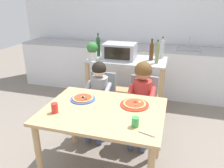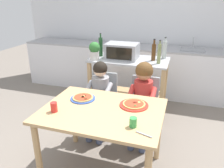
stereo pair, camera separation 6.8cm
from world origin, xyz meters
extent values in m
plane|color=slate|center=(0.00, 1.04, 0.00)|extent=(10.48, 10.48, 0.00)
cube|color=silver|center=(0.00, 2.67, 1.35)|extent=(5.24, 0.12, 2.70)
cube|color=silver|center=(0.00, 2.26, 0.43)|extent=(4.72, 0.60, 0.85)
cube|color=#9E9EA3|center=(0.00, 2.26, 0.87)|extent=(4.72, 0.60, 0.03)
cube|color=gray|center=(0.83, 2.26, 0.88)|extent=(0.40, 0.33, 0.02)
cylinder|color=#B7BABF|center=(0.83, 2.38, 0.98)|extent=(0.02, 0.02, 0.20)
cube|color=#B7BABF|center=(-0.06, 1.32, 0.88)|extent=(1.14, 0.60, 0.02)
cube|color=tan|center=(-0.06, 1.32, 0.31)|extent=(1.05, 0.55, 0.02)
cube|color=tan|center=(-0.59, 1.06, 0.43)|extent=(0.05, 0.05, 0.86)
cube|color=tan|center=(0.46, 1.06, 0.43)|extent=(0.05, 0.05, 0.86)
cube|color=tan|center=(-0.59, 1.58, 0.43)|extent=(0.05, 0.05, 0.86)
cube|color=tan|center=(0.46, 1.58, 0.43)|extent=(0.05, 0.05, 0.86)
cube|color=#999BA0|center=(-0.17, 1.31, 1.00)|extent=(0.46, 0.33, 0.23)
cube|color=black|center=(-0.17, 1.15, 1.00)|extent=(0.37, 0.01, 0.17)
cylinder|color=black|center=(-0.01, 1.14, 0.93)|extent=(0.02, 0.01, 0.02)
cylinder|color=olive|center=(0.37, 1.22, 1.02)|extent=(0.05, 0.05, 0.26)
cylinder|color=olive|center=(0.37, 1.22, 1.18)|extent=(0.02, 0.02, 0.05)
cylinder|color=black|center=(0.37, 1.22, 1.21)|extent=(0.02, 0.02, 0.01)
cylinder|color=#4C2D14|center=(0.28, 1.35, 1.01)|extent=(0.06, 0.06, 0.23)
cylinder|color=#4C2D14|center=(0.28, 1.35, 1.15)|extent=(0.03, 0.03, 0.06)
cylinder|color=black|center=(0.28, 1.35, 1.19)|extent=(0.03, 0.03, 0.01)
cylinder|color=#ADB7B2|center=(0.41, 1.50, 1.02)|extent=(0.06, 0.06, 0.26)
cylinder|color=#ADB7B2|center=(0.41, 1.50, 1.17)|extent=(0.03, 0.03, 0.04)
cylinder|color=black|center=(0.41, 1.50, 1.20)|extent=(0.03, 0.03, 0.01)
cylinder|color=#1E4723|center=(-0.52, 1.36, 1.03)|extent=(0.06, 0.06, 0.28)
cylinder|color=#1E4723|center=(-0.52, 1.36, 1.20)|extent=(0.02, 0.02, 0.05)
cylinder|color=black|center=(-0.52, 1.36, 1.23)|extent=(0.02, 0.02, 0.01)
cylinder|color=beige|center=(-0.53, 1.13, 0.95)|extent=(0.13, 0.13, 0.12)
sphere|color=#337533|center=(-0.53, 1.13, 1.07)|extent=(0.16, 0.16, 0.16)
cube|color=tan|center=(0.00, 0.00, 0.72)|extent=(1.16, 0.86, 0.03)
cylinder|color=tan|center=(-0.52, -0.37, 0.35)|extent=(0.06, 0.06, 0.71)
cylinder|color=tan|center=(-0.52, 0.37, 0.35)|extent=(0.06, 0.06, 0.71)
cylinder|color=tan|center=(0.52, 0.37, 0.35)|extent=(0.06, 0.06, 0.71)
cube|color=gray|center=(-0.28, 0.68, 0.44)|extent=(0.36, 0.36, 0.04)
cube|color=gray|center=(-0.28, 0.84, 0.63)|extent=(0.34, 0.03, 0.38)
cylinder|color=gray|center=(-0.13, 0.53, 0.22)|extent=(0.03, 0.03, 0.42)
cylinder|color=gray|center=(-0.43, 0.53, 0.22)|extent=(0.03, 0.03, 0.42)
cylinder|color=gray|center=(-0.13, 0.83, 0.22)|extent=(0.03, 0.03, 0.42)
cylinder|color=gray|center=(-0.43, 0.83, 0.22)|extent=(0.03, 0.03, 0.42)
cube|color=gray|center=(0.27, 0.68, 0.44)|extent=(0.36, 0.36, 0.04)
cube|color=gray|center=(0.27, 0.84, 0.63)|extent=(0.34, 0.03, 0.38)
cylinder|color=gray|center=(0.42, 0.53, 0.22)|extent=(0.03, 0.03, 0.42)
cylinder|color=gray|center=(0.12, 0.53, 0.22)|extent=(0.03, 0.03, 0.42)
cylinder|color=gray|center=(0.42, 0.83, 0.22)|extent=(0.03, 0.03, 0.42)
cylinder|color=gray|center=(0.12, 0.83, 0.22)|extent=(0.03, 0.03, 0.42)
cube|color=#424C6B|center=(-0.21, 0.54, 0.48)|extent=(0.10, 0.30, 0.10)
cylinder|color=#424C6B|center=(-0.21, 0.41, 0.24)|extent=(0.08, 0.08, 0.44)
cube|color=#424C6B|center=(-0.35, 0.54, 0.48)|extent=(0.10, 0.30, 0.10)
cylinder|color=#424C6B|center=(-0.35, 0.41, 0.24)|extent=(0.08, 0.08, 0.44)
cylinder|color=gray|center=(-0.15, 0.58, 0.68)|extent=(0.06, 0.26, 0.15)
cylinder|color=gray|center=(-0.41, 0.58, 0.68)|extent=(0.06, 0.26, 0.15)
cylinder|color=gray|center=(-0.28, 0.68, 0.64)|extent=(0.22, 0.22, 0.33)
sphere|color=beige|center=(-0.28, 0.68, 0.90)|extent=(0.17, 0.17, 0.17)
sphere|color=black|center=(-0.28, 0.68, 0.92)|extent=(0.18, 0.18, 0.18)
cube|color=#424C6B|center=(0.34, 0.54, 0.48)|extent=(0.10, 0.30, 0.10)
cylinder|color=#424C6B|center=(0.34, 0.41, 0.24)|extent=(0.08, 0.08, 0.44)
cube|color=#424C6B|center=(0.20, 0.54, 0.48)|extent=(0.10, 0.30, 0.10)
cylinder|color=#424C6B|center=(0.20, 0.41, 0.24)|extent=(0.08, 0.08, 0.44)
cylinder|color=#BC332D|center=(0.40, 0.58, 0.68)|extent=(0.06, 0.26, 0.15)
cylinder|color=#BC332D|center=(0.14, 0.58, 0.68)|extent=(0.06, 0.26, 0.15)
cylinder|color=#BC332D|center=(0.27, 0.68, 0.65)|extent=(0.22, 0.22, 0.34)
sphere|color=#A37556|center=(0.27, 0.68, 0.93)|extent=(0.20, 0.20, 0.20)
sphere|color=brown|center=(0.27, 0.68, 0.95)|extent=(0.21, 0.21, 0.21)
cylinder|color=#3356B7|center=(-0.28, 0.15, 0.74)|extent=(0.26, 0.26, 0.01)
cylinder|color=tan|center=(-0.28, 0.15, 0.76)|extent=(0.22, 0.22, 0.01)
cylinder|color=#B23D23|center=(-0.28, 0.15, 0.76)|extent=(0.18, 0.18, 0.00)
cylinder|color=#563319|center=(-0.27, 0.19, 0.77)|extent=(0.02, 0.02, 0.01)
cylinder|color=#DBC666|center=(-0.27, 0.16, 0.77)|extent=(0.03, 0.03, 0.01)
cylinder|color=#563319|center=(-0.27, 0.14, 0.77)|extent=(0.03, 0.03, 0.01)
cylinder|color=#DBC666|center=(-0.28, 0.15, 0.77)|extent=(0.03, 0.03, 0.01)
cylinder|color=#563319|center=(-0.23, 0.11, 0.77)|extent=(0.03, 0.03, 0.01)
cylinder|color=maroon|center=(-0.26, 0.14, 0.77)|extent=(0.02, 0.02, 0.01)
cylinder|color=red|center=(0.27, 0.17, 0.74)|extent=(0.29, 0.29, 0.01)
cylinder|color=tan|center=(0.27, 0.17, 0.76)|extent=(0.23, 0.23, 0.01)
cylinder|color=#B23D23|center=(0.27, 0.17, 0.76)|extent=(0.19, 0.19, 0.00)
cylinder|color=#DBC666|center=(0.32, 0.20, 0.77)|extent=(0.03, 0.03, 0.01)
cylinder|color=#386628|center=(0.30, 0.12, 0.77)|extent=(0.02, 0.02, 0.01)
cylinder|color=maroon|center=(0.27, 0.18, 0.77)|extent=(0.02, 0.02, 0.01)
cylinder|color=maroon|center=(0.28, 0.19, 0.77)|extent=(0.03, 0.03, 0.01)
cylinder|color=red|center=(-0.42, -0.18, 0.79)|extent=(0.06, 0.06, 0.09)
cylinder|color=green|center=(0.35, -0.21, 0.78)|extent=(0.06, 0.06, 0.09)
cylinder|color=#B7BABF|center=(0.46, -0.30, 0.74)|extent=(0.14, 0.05, 0.01)
camera|label=1|loc=(0.61, -1.80, 1.76)|focal=35.81mm
camera|label=2|loc=(0.68, -1.78, 1.76)|focal=35.81mm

